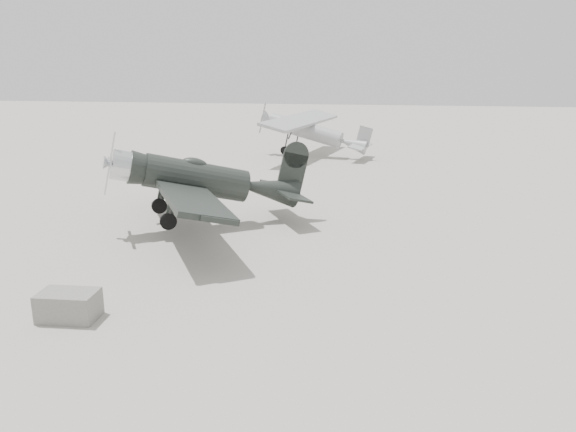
# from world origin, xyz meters

# --- Properties ---
(ground) EXTENTS (160.00, 160.00, 0.00)m
(ground) POSITION_xyz_m (0.00, 0.00, 0.00)
(ground) COLOR #A59F92
(ground) RESTS_ON ground
(lowwing_monoplane) EXTENTS (9.03, 10.85, 3.69)m
(lowwing_monoplane) POSITION_xyz_m (-2.56, 6.40, 1.95)
(lowwing_monoplane) COLOR black
(lowwing_monoplane) RESTS_ON ground
(highwing_monoplane) EXTENTS (8.37, 11.71, 3.31)m
(highwing_monoplane) POSITION_xyz_m (-0.68, 25.27, 2.07)
(highwing_monoplane) COLOR #9B9DA0
(highwing_monoplane) RESTS_ON ground
(equipment_block) EXTENTS (1.56, 1.03, 0.75)m
(equipment_block) POSITION_xyz_m (-3.54, -2.60, 0.38)
(equipment_block) COLOR slate
(equipment_block) RESTS_ON ground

